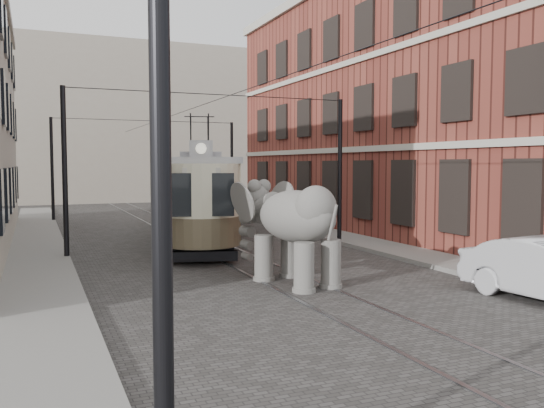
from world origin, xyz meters
name	(u,v)px	position (x,y,z in m)	size (l,w,h in m)	color
ground	(284,280)	(0.00, 0.00, 0.00)	(120.00, 120.00, 0.00)	#3F3C3A
tram_rails	(284,279)	(0.00, 0.00, 0.01)	(1.54, 80.00, 0.02)	slate
sidewalk_right	(451,263)	(6.00, 0.00, 0.07)	(2.00, 60.00, 0.15)	slate
sidewalk_left	(41,298)	(-6.50, 0.00, 0.07)	(2.00, 60.00, 0.15)	slate
brick_building	(412,111)	(11.00, 9.00, 6.00)	(8.00, 26.00, 12.00)	maroon
distant_block	(109,125)	(0.00, 40.00, 7.00)	(28.00, 10.00, 14.00)	#A19685
catenary	(224,173)	(-0.20, 5.00, 3.00)	(11.00, 30.20, 6.00)	black
tram	(200,177)	(0.27, 9.91, 2.74)	(2.85, 13.83, 5.49)	beige
elephant	(297,232)	(0.08, -0.65, 1.45)	(2.61, 4.74, 2.90)	#66635E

